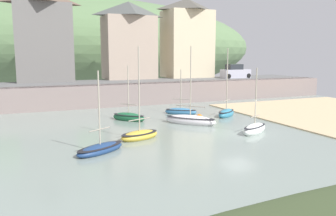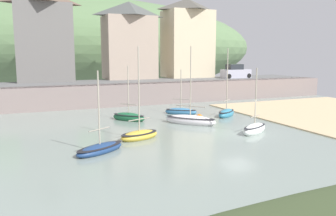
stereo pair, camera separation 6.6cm
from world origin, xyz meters
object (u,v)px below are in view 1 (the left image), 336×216
at_px(sailboat_blue_trim, 140,135).
at_px(parked_car_near_slipway, 235,72).
at_px(sailboat_far_left, 100,149).
at_px(mooring_buoy, 199,117).
at_px(dinghy_open_wooden, 181,111).
at_px(sailboat_white_hull, 226,113).
at_px(waterfront_building_right, 187,38).
at_px(waterfront_building_centre, 129,40).
at_px(sailboat_nearest_shore, 255,129).
at_px(fishing_boat_green, 190,120).
at_px(waterfront_building_left, 43,35).
at_px(motorboat_with_cabin, 129,117).

distance_m(sailboat_blue_trim, parked_car_near_slipway, 28.73).
height_order(sailboat_far_left, mooring_buoy, sailboat_far_left).
distance_m(dinghy_open_wooden, mooring_buoy, 3.15).
height_order(dinghy_open_wooden, sailboat_white_hull, sailboat_white_hull).
relative_size(sailboat_white_hull, sailboat_far_left, 1.30).
bearing_deg(parked_car_near_slipway, sailboat_blue_trim, -136.51).
xyz_separation_m(waterfront_building_right, dinghy_open_wooden, (-8.54, -16.00, -7.80)).
xyz_separation_m(sailboat_white_hull, mooring_buoy, (-3.04, -0.31, -0.14)).
bearing_deg(sailboat_blue_trim, waterfront_building_centre, 53.46).
bearing_deg(sailboat_nearest_shore, sailboat_blue_trim, 140.77).
bearing_deg(dinghy_open_wooden, waterfront_building_right, 100.00).
bearing_deg(waterfront_building_right, parked_car_near_slipway, -39.78).
xyz_separation_m(waterfront_building_right, sailboat_far_left, (-18.74, -26.35, -7.83)).
relative_size(dinghy_open_wooden, sailboat_nearest_shore, 0.90).
xyz_separation_m(sailboat_white_hull, sailboat_blue_trim, (-10.33, -5.19, -0.04)).
xyz_separation_m(fishing_boat_green, sailboat_white_hull, (4.79, 1.99, -0.01)).
height_order(waterfront_building_right, fishing_boat_green, waterfront_building_right).
xyz_separation_m(sailboat_white_hull, sailboat_far_left, (-13.59, -7.53, -0.08)).
bearing_deg(waterfront_building_centre, sailboat_far_left, -110.74).
bearing_deg(sailboat_blue_trim, waterfront_building_left, 79.21).
bearing_deg(waterfront_building_left, fishing_boat_green, -64.74).
relative_size(sailboat_blue_trim, mooring_buoy, 11.36).
bearing_deg(fishing_boat_green, sailboat_nearest_shore, -11.29).
bearing_deg(sailboat_nearest_shore, waterfront_building_centre, 65.91).
bearing_deg(sailboat_far_left, sailboat_blue_trim, 4.54).
height_order(dinghy_open_wooden, motorboat_with_cabin, motorboat_with_cabin).
xyz_separation_m(waterfront_building_centre, dinghy_open_wooden, (0.22, -16.00, -7.37)).
xyz_separation_m(motorboat_with_cabin, fishing_boat_green, (4.25, -3.61, 0.03)).
distance_m(waterfront_building_centre, mooring_buoy, 20.54).
relative_size(sailboat_far_left, mooring_buoy, 8.77).
bearing_deg(mooring_buoy, parked_car_near_slipway, 47.10).
height_order(waterfront_building_centre, sailboat_white_hull, waterfront_building_centre).
xyz_separation_m(waterfront_building_left, parked_car_near_slipway, (25.17, -4.50, -4.88)).
relative_size(waterfront_building_left, dinghy_open_wooden, 2.50).
distance_m(sailboat_blue_trim, mooring_buoy, 8.78).
bearing_deg(waterfront_building_right, sailboat_nearest_shore, -105.41).
bearing_deg(waterfront_building_left, motorboat_with_cabin, -72.05).
xyz_separation_m(waterfront_building_centre, sailboat_blue_trim, (-6.72, -24.01, -7.36)).
distance_m(waterfront_building_left, sailboat_white_hull, 25.07).
distance_m(waterfront_building_left, waterfront_building_centre, 11.01).
relative_size(fishing_boat_green, parked_car_near_slipway, 1.61).
bearing_deg(sailboat_white_hull, motorboat_with_cabin, 131.10).
bearing_deg(mooring_buoy, motorboat_with_cabin, 162.23).
bearing_deg(sailboat_white_hull, mooring_buoy, 146.97).
relative_size(motorboat_with_cabin, parked_car_near_slipway, 1.21).
xyz_separation_m(waterfront_building_left, dinghy_open_wooden, (11.22, -16.00, -7.83)).
distance_m(waterfront_building_left, motorboat_with_cabin, 19.69).
height_order(waterfront_building_right, sailboat_white_hull, waterfront_building_right).
bearing_deg(sailboat_white_hull, waterfront_building_centre, 62.10).
height_order(motorboat_with_cabin, sailboat_nearest_shore, sailboat_nearest_shore).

